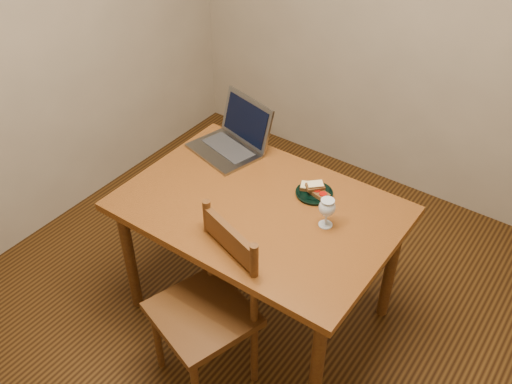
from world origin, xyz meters
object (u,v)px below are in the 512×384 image
Objects in this scene: laptop at (234,136)px; chair at (206,303)px; plate at (314,193)px; milk_glass at (327,213)px; table at (259,219)px.

chair is at bearing -46.79° from laptop.
plate is at bearing 4.07° from laptop.
plate is at bearing 96.30° from chair.
chair is 0.68m from milk_glass.
plate is 1.23× the size of milk_glass.
laptop reaches higher than milk_glass.
chair is at bearing -85.38° from table.
milk_glass is at bearing -45.70° from plate.
table is at bearing 111.84° from chair.
laptop reaches higher than plate.
milk_glass reaches higher than table.
table is 0.37m from milk_glass.
table is 2.45× the size of chair.
chair is at bearing -100.92° from plate.
milk_glass reaches higher than plate.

